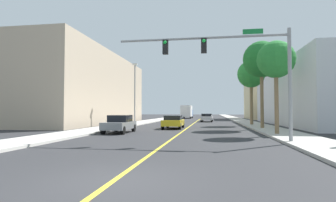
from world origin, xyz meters
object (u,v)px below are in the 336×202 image
Objects in this scene: palm_mid at (261,60)px; car_yellow at (173,122)px; palm_near at (276,60)px; palm_far at (251,75)px; delivery_truck at (187,112)px; traffic_signal_mast at (234,58)px; car_silver at (207,118)px; street_lamp at (135,90)px; car_gray at (120,124)px.

car_yellow is (-8.66, -0.18, -6.07)m from palm_mid.
palm_near is 7.00m from palm_mid.
delivery_truck is at bearing 108.70° from palm_far.
traffic_signal_mast reaches higher than car_silver.
traffic_signal_mast is 1.29× the size of street_lamp.
car_silver is (-1.95, 29.65, -4.02)m from traffic_signal_mast.
traffic_signal_mast is 13.31m from car_yellow.
palm_mid is 19.64m from car_silver.
palm_far reaches higher than car_silver.
street_lamp reaches higher than car_yellow.
palm_mid is 6.89m from palm_far.
car_gray is at bearing -91.54° from delivery_truck.
car_silver is (-5.56, 17.83, -6.06)m from palm_mid.
palm_near reaches higher than car_gray.
car_silver is at bearing -106.00° from car_gray.
street_lamp is at bearing 137.47° from car_yellow.
car_silver is 21.36m from delivery_truck.
car_yellow is (5.47, -4.96, -3.62)m from street_lamp.
palm_far is 13.48m from car_silver.
traffic_signal_mast is at bearing 146.41° from car_gray.
palm_mid is 1.04× the size of delivery_truck.
street_lamp reaches higher than traffic_signal_mast.
palm_near reaches higher than car_yellow.
palm_near is at bearing -39.95° from street_lamp.
palm_mid reaches higher than car_silver.
traffic_signal_mast reaches higher than car_yellow.
traffic_signal_mast reaches higher than delivery_truck.
traffic_signal_mast is at bearing -66.91° from car_yellow.
street_lamp reaches higher than car_silver.
car_yellow is (-5.04, 11.64, -4.02)m from traffic_signal_mast.
car_gray is at bearing -121.04° from car_yellow.
traffic_signal_mast is 2.22× the size of car_yellow.
palm_near is 0.86× the size of palm_far.
palm_mid reaches higher than delivery_truck.
palm_mid is 1.94× the size of car_yellow.
car_silver is (3.10, 18.01, 0.01)m from car_yellow.
palm_far is at bearing -60.48° from car_silver.
palm_far is 1.94× the size of car_gray.
palm_mid is at bearing 0.86° from car_yellow.
traffic_signal_mast is at bearing -83.67° from car_silver.
car_yellow is 7.00m from car_gray.
palm_mid is at bearing -90.05° from palm_far.
car_gray is 0.93× the size of car_silver.
street_lamp is (-10.52, 16.60, -0.41)m from traffic_signal_mast.
palm_mid reaches higher than palm_far.
car_silver is (-5.34, 24.70, -4.74)m from palm_near.
palm_near is 13.77m from palm_far.
car_silver is (6.67, 24.03, -0.03)m from car_gray.
palm_far is at bearing -70.89° from delivery_truck.
car_yellow is 0.54× the size of delivery_truck.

